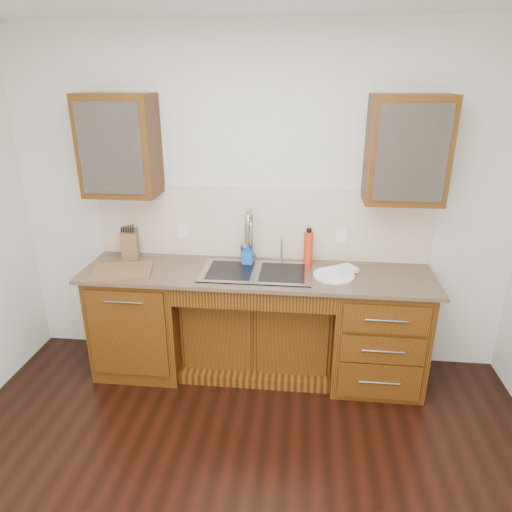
# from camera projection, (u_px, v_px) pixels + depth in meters

# --- Properties ---
(wall_back) EXTENTS (4.00, 0.10, 2.70)m
(wall_back) POSITION_uv_depth(u_px,v_px,m) (261.00, 204.00, 3.69)
(wall_back) COLOR silver
(wall_back) RESTS_ON ground
(base_cabinet_left) EXTENTS (0.70, 0.62, 0.88)m
(base_cabinet_left) POSITION_uv_depth(u_px,v_px,m) (143.00, 318.00, 3.78)
(base_cabinet_left) COLOR #593014
(base_cabinet_left) RESTS_ON ground
(base_cabinet_center) EXTENTS (1.20, 0.44, 0.70)m
(base_cabinet_center) POSITION_uv_depth(u_px,v_px,m) (258.00, 329.00, 3.80)
(base_cabinet_center) COLOR #593014
(base_cabinet_center) RESTS_ON ground
(base_cabinet_right) EXTENTS (0.70, 0.62, 0.88)m
(base_cabinet_right) POSITION_uv_depth(u_px,v_px,m) (376.00, 331.00, 3.59)
(base_cabinet_right) COLOR #593014
(base_cabinet_right) RESTS_ON ground
(countertop) EXTENTS (2.70, 0.65, 0.03)m
(countertop) POSITION_uv_depth(u_px,v_px,m) (256.00, 274.00, 3.51)
(countertop) COLOR #84705B
(countertop) RESTS_ON base_cabinet_left
(backsplash) EXTENTS (2.70, 0.02, 0.59)m
(backsplash) POSITION_uv_depth(u_px,v_px,m) (261.00, 223.00, 3.69)
(backsplash) COLOR beige
(backsplash) RESTS_ON wall_back
(sink) EXTENTS (0.84, 0.46, 0.19)m
(sink) POSITION_uv_depth(u_px,v_px,m) (256.00, 283.00, 3.52)
(sink) COLOR #9E9EA5
(sink) RESTS_ON countertop
(faucet) EXTENTS (0.04, 0.04, 0.40)m
(faucet) POSITION_uv_depth(u_px,v_px,m) (251.00, 238.00, 3.64)
(faucet) COLOR #999993
(faucet) RESTS_ON countertop
(filter_tap) EXTENTS (0.02, 0.02, 0.24)m
(filter_tap) POSITION_uv_depth(u_px,v_px,m) (282.00, 248.00, 3.65)
(filter_tap) COLOR #999993
(filter_tap) RESTS_ON countertop
(upper_cabinet_left) EXTENTS (0.55, 0.34, 0.75)m
(upper_cabinet_left) POSITION_uv_depth(u_px,v_px,m) (120.00, 146.00, 3.42)
(upper_cabinet_left) COLOR #593014
(upper_cabinet_left) RESTS_ON wall_back
(upper_cabinet_right) EXTENTS (0.55, 0.34, 0.75)m
(upper_cabinet_right) POSITION_uv_depth(u_px,v_px,m) (407.00, 150.00, 3.21)
(upper_cabinet_right) COLOR #593014
(upper_cabinet_right) RESTS_ON wall_back
(outlet_left) EXTENTS (0.08, 0.01, 0.12)m
(outlet_left) POSITION_uv_depth(u_px,v_px,m) (182.00, 231.00, 3.77)
(outlet_left) COLOR white
(outlet_left) RESTS_ON backsplash
(outlet_right) EXTENTS (0.08, 0.01, 0.12)m
(outlet_right) POSITION_uv_depth(u_px,v_px,m) (341.00, 236.00, 3.64)
(outlet_right) COLOR white
(outlet_right) RESTS_ON backsplash
(soap_bottle) EXTENTS (0.08, 0.09, 0.18)m
(soap_bottle) POSITION_uv_depth(u_px,v_px,m) (248.00, 254.00, 3.62)
(soap_bottle) COLOR blue
(soap_bottle) RESTS_ON countertop
(water_bottle) EXTENTS (0.09, 0.09, 0.27)m
(water_bottle) POSITION_uv_depth(u_px,v_px,m) (308.00, 248.00, 3.60)
(water_bottle) COLOR red
(water_bottle) RESTS_ON countertop
(plate) EXTENTS (0.32, 0.32, 0.02)m
(plate) POSITION_uv_depth(u_px,v_px,m) (334.00, 275.00, 3.42)
(plate) COLOR silver
(plate) RESTS_ON countertop
(dish_towel) EXTENTS (0.24, 0.23, 0.03)m
(dish_towel) POSITION_uv_depth(u_px,v_px,m) (343.00, 270.00, 3.46)
(dish_towel) COLOR white
(dish_towel) RESTS_ON plate
(knife_block) EXTENTS (0.17, 0.23, 0.23)m
(knife_block) POSITION_uv_depth(u_px,v_px,m) (130.00, 244.00, 3.76)
(knife_block) COLOR olive
(knife_block) RESTS_ON countertop
(cutting_board) EXTENTS (0.50, 0.40, 0.02)m
(cutting_board) POSITION_uv_depth(u_px,v_px,m) (122.00, 271.00, 3.50)
(cutting_board) COLOR olive
(cutting_board) RESTS_ON countertop
(cup_left_a) EXTENTS (0.14, 0.14, 0.10)m
(cup_left_a) POSITION_uv_depth(u_px,v_px,m) (107.00, 152.00, 3.45)
(cup_left_a) COLOR white
(cup_left_a) RESTS_ON upper_cabinet_left
(cup_left_b) EXTENTS (0.10, 0.10, 0.09)m
(cup_left_b) POSITION_uv_depth(u_px,v_px,m) (140.00, 154.00, 3.43)
(cup_left_b) COLOR silver
(cup_left_b) RESTS_ON upper_cabinet_left
(cup_right_a) EXTENTS (0.16, 0.16, 0.10)m
(cup_right_a) POSITION_uv_depth(u_px,v_px,m) (389.00, 157.00, 3.24)
(cup_right_a) COLOR white
(cup_right_a) RESTS_ON upper_cabinet_right
(cup_right_b) EXTENTS (0.14, 0.14, 0.10)m
(cup_right_b) POSITION_uv_depth(u_px,v_px,m) (412.00, 158.00, 3.22)
(cup_right_b) COLOR white
(cup_right_b) RESTS_ON upper_cabinet_right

